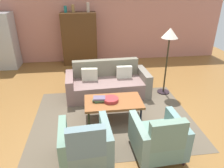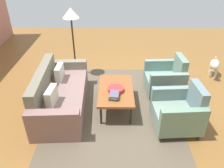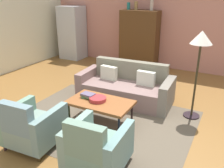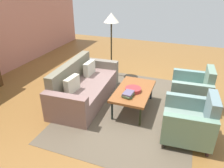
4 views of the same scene
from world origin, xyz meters
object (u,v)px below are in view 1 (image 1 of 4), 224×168
object	(u,v)px
book_stack	(99,99)
refrigerator	(3,41)
armchair_right	(159,139)
cabinet	(80,39)
armchair_left	(86,146)
floor_lamp	(169,39)
vase_tall	(65,9)
couch	(107,84)
vase_round	(73,9)
fruit_bowl	(111,100)
vase_small	(88,7)
coffee_table	(113,102)

from	to	relation	value
book_stack	refrigerator	xyz separation A→B (m)	(-2.99, 3.58, 0.43)
armchair_right	book_stack	bearing A→B (deg)	123.55
cabinet	armchair_left	bearing A→B (deg)	-88.50
floor_lamp	refrigerator	bearing A→B (deg)	151.94
armchair_right	vase_tall	xyz separation A→B (m)	(-1.73, 4.88, 1.56)
couch	refrigerator	bearing A→B (deg)	-39.47
armchair_left	armchair_right	distance (m)	1.20
vase_round	fruit_bowl	bearing A→B (deg)	-77.57
couch	armchair_left	distance (m)	2.43
couch	vase_round	bearing A→B (deg)	-73.92
fruit_bowl	cabinet	size ratio (longest dim) A/B	0.18
armchair_left	vase_round	world-z (taller)	vase_round
fruit_bowl	armchair_left	bearing A→B (deg)	-114.86
vase_tall	vase_small	distance (m)	0.75
armchair_right	refrigerator	xyz separation A→B (m)	(-3.88, 4.78, 0.58)
vase_small	refrigerator	distance (m)	3.08
book_stack	cabinet	size ratio (longest dim) A/B	0.17
vase_tall	vase_small	bearing A→B (deg)	0.00
fruit_bowl	refrigerator	distance (m)	4.86
armchair_left	vase_tall	distance (m)	5.15
vase_small	book_stack	bearing A→B (deg)	-88.70
vase_round	vase_small	xyz separation A→B (m)	(0.50, 0.00, 0.03)
coffee_table	book_stack	world-z (taller)	book_stack
fruit_bowl	vase_round	size ratio (longest dim) A/B	1.30
vase_round	couch	bearing A→B (deg)	-71.01
refrigerator	floor_lamp	size ratio (longest dim) A/B	1.08
book_stack	vase_tall	distance (m)	4.03
refrigerator	floor_lamp	xyz separation A→B (m)	(4.78, -2.55, 0.52)
refrigerator	floor_lamp	world-z (taller)	refrigerator
book_stack	floor_lamp	distance (m)	2.28
coffee_table	cabinet	size ratio (longest dim) A/B	0.67
refrigerator	floor_lamp	distance (m)	5.44
cabinet	vase_small	size ratio (longest dim) A/B	5.68
couch	coffee_table	size ratio (longest dim) A/B	1.79
cabinet	vase_tall	bearing A→B (deg)	-179.32
armchair_left	refrigerator	xyz separation A→B (m)	(-2.68, 4.78, 0.58)
armchair_right	armchair_left	bearing A→B (deg)	176.81
coffee_table	vase_round	distance (m)	4.10
couch	vase_round	size ratio (longest dim) A/B	8.60
coffee_table	floor_lamp	size ratio (longest dim) A/B	0.70
fruit_bowl	cabinet	xyz separation A→B (m)	(-0.67, 3.72, 0.42)
coffee_table	cabinet	distance (m)	3.82
coffee_table	fruit_bowl	size ratio (longest dim) A/B	3.71
cabinet	floor_lamp	xyz separation A→B (m)	(2.23, -2.65, 0.54)
vase_round	refrigerator	xyz separation A→B (m)	(-2.40, -0.10, -1.00)
armchair_right	fruit_bowl	xyz separation A→B (m)	(-0.66, 1.17, 0.14)
coffee_table	floor_lamp	xyz separation A→B (m)	(1.51, 1.06, 1.03)
armchair_right	vase_round	distance (m)	5.34
vase_round	vase_small	size ratio (longest dim) A/B	0.79
fruit_bowl	refrigerator	xyz separation A→B (m)	(-3.22, 3.61, 0.44)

